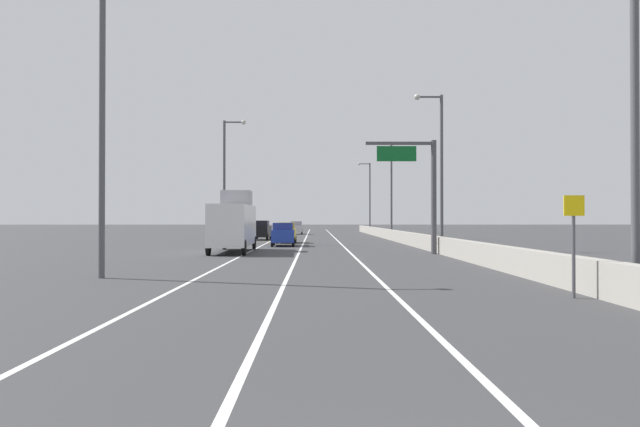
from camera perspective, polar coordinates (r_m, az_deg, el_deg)
ground_plane at (r=67.47m, az=0.25°, el=-2.50°), size 320.00×320.00×0.00m
lane_stripe_left at (r=58.65m, az=-5.02°, el=-2.79°), size 0.16×130.00×0.00m
lane_stripe_center at (r=58.48m, az=-1.59°, el=-2.80°), size 0.16×130.00×0.00m
lane_stripe_right at (r=58.52m, az=1.84°, el=-2.80°), size 0.16×130.00×0.00m
jersey_barrier_right at (r=44.28m, az=10.49°, el=-2.81°), size 0.60×120.00×1.10m
overhead_sign_gantry at (r=38.06m, az=10.26°, el=3.11°), size 4.68×0.36×7.50m
speed_advisory_sign at (r=18.14m, az=24.12°, el=-2.23°), size 0.60×0.11×3.00m
lamp_post_right_near at (r=19.03m, az=28.42°, el=12.36°), size 2.14×0.44×11.54m
lamp_post_right_second at (r=42.94m, az=11.81°, el=5.12°), size 2.14×0.44×11.54m
lamp_post_right_third at (r=67.97m, az=6.99°, el=3.03°), size 2.14×0.44×11.54m
lamp_post_right_fourth at (r=93.29m, az=4.89°, el=2.06°), size 2.14×0.44×11.54m
lamp_post_left_near at (r=24.03m, az=-20.50°, el=9.62°), size 2.14×0.44×11.54m
lamp_post_left_mid at (r=53.65m, az=-9.35°, el=3.99°), size 2.14×0.44×11.54m
car_silver_0 at (r=85.41m, az=-2.38°, el=-1.44°), size 1.95×4.17×1.94m
car_yellow_1 at (r=54.70m, az=-3.39°, el=-1.93°), size 1.84×4.15×1.97m
car_black_2 at (r=62.52m, az=-5.86°, el=-1.69°), size 1.88×4.28×2.13m
car_blue_3 at (r=48.38m, az=-3.72°, el=-2.11°), size 2.06×4.07×1.98m
box_truck at (r=39.90m, az=-8.66°, el=-0.99°), size 2.61×8.62×4.36m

